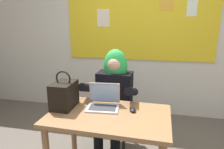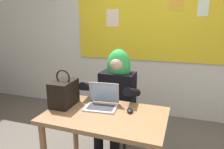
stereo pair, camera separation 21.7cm
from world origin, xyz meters
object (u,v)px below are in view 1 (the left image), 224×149
desk_main (109,124)px  computer_mouse (133,110)px  laptop (103,102)px  person_costumed (113,92)px  handbag (64,94)px  chair_at_desk (116,106)px

desk_main → computer_mouse: size_ratio=11.11×
laptop → computer_mouse: laptop is taller
person_costumed → handbag: bearing=-34.8°
desk_main → person_costumed: size_ratio=0.91×
desk_main → person_costumed: bearing=97.4°
chair_at_desk → laptop: (-0.02, -0.57, 0.28)m
laptop → handbag: (-0.38, -0.08, 0.08)m
desk_main → handbag: (-0.47, 0.06, 0.24)m
chair_at_desk → computer_mouse: 0.71m
person_costumed → laptop: size_ratio=3.74×
desk_main → laptop: (-0.09, 0.15, 0.16)m
chair_at_desk → person_costumed: 0.27m
person_costumed → chair_at_desk: bearing=177.8°
chair_at_desk → person_costumed: person_costumed is taller
chair_at_desk → handbag: (-0.41, -0.65, 0.37)m
chair_at_desk → person_costumed: size_ratio=0.72×
chair_at_desk → handbag: size_ratio=2.42×
desk_main → chair_at_desk: bearing=95.3°
handbag → desk_main: bearing=-7.5°
chair_at_desk → computer_mouse: (0.28, -0.61, 0.25)m
chair_at_desk → person_costumed: bearing=0.7°
laptop → handbag: 0.40m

